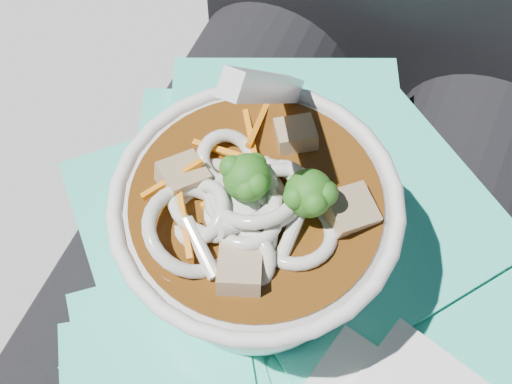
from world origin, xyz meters
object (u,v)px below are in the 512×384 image
at_px(stone_ledge, 319,294).
at_px(plastic_bag, 286,297).
at_px(person_body, 325,208).
at_px(lap, 280,317).
at_px(udon_bowl, 256,229).

bearing_deg(stone_ledge, plastic_bag, -87.48).
bearing_deg(person_body, plastic_bag, -86.12).
bearing_deg(lap, udon_bowl, -161.63).
distance_m(stone_ledge, lap, 0.34).
distance_m(stone_ledge, plastic_bag, 0.43).
height_order(person_body, plastic_bag, person_body).
xyz_separation_m(person_body, plastic_bag, (0.01, -0.11, 0.06)).
bearing_deg(plastic_bag, lap, 117.29).
distance_m(lap, person_body, 0.10).
relative_size(plastic_bag, udon_bowl, 2.21).
bearing_deg(plastic_bag, stone_ledge, 92.52).
height_order(lap, person_body, person_body).
bearing_deg(plastic_bag, udon_bowl, 162.50).
bearing_deg(stone_ledge, udon_bowl, -96.61).
bearing_deg(stone_ledge, person_body, -90.00).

